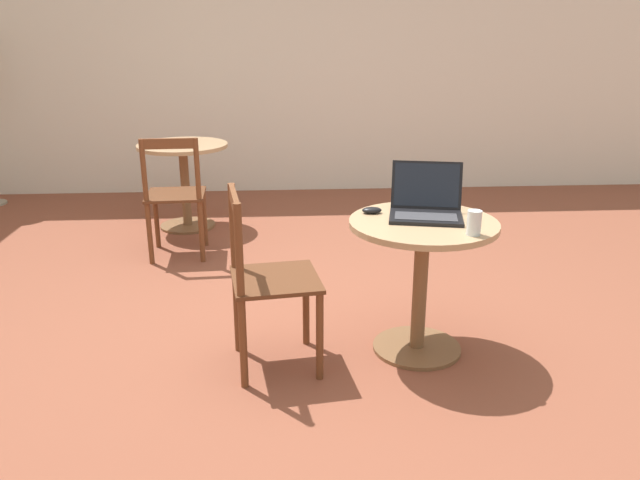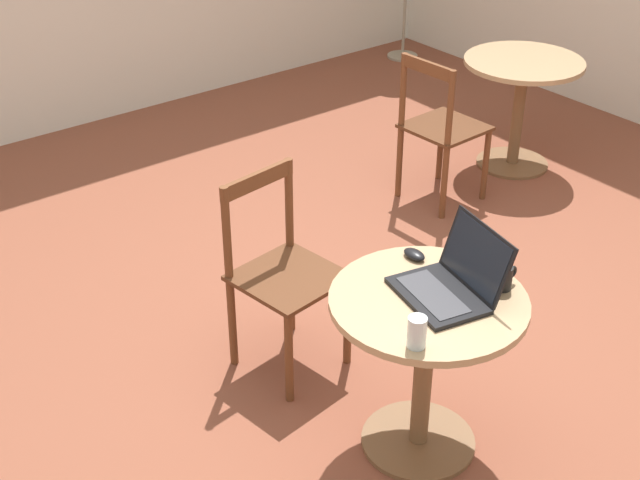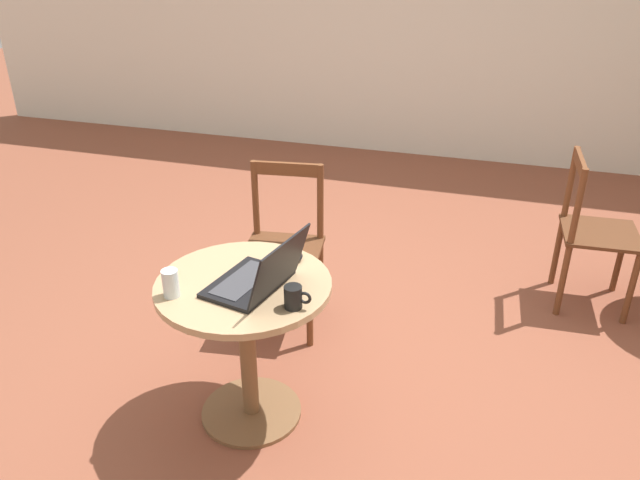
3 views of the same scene
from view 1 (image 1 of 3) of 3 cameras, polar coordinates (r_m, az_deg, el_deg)
ground_plane at (r=3.48m, az=-1.49°, el=-8.43°), size 16.00×16.00×0.00m
wall_side at (r=6.32m, az=-2.84°, el=16.62°), size 0.06×9.40×2.70m
cafe_table_near at (r=3.13m, az=9.28°, el=-1.48°), size 0.73×0.73×0.70m
cafe_table_mid at (r=5.26m, az=-12.34°, el=6.60°), size 0.73×0.73×0.70m
chair_near_back at (r=2.98m, az=-4.89°, el=-3.73°), size 0.46×0.46×0.89m
chair_mid_left at (r=4.57m, az=-13.10°, el=3.88°), size 0.43×0.43×0.89m
laptop at (r=3.14m, az=9.67°, el=3.05°), size 0.38×0.41×0.25m
mouse at (r=3.16m, az=4.76°, el=2.73°), size 0.06×0.10×0.03m
mug at (r=3.33m, az=10.47°, el=3.84°), size 0.11×0.07×0.09m
drinking_glass at (r=2.89m, az=13.91°, el=1.54°), size 0.07×0.07×0.11m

